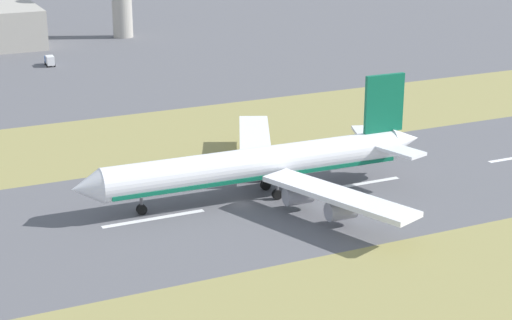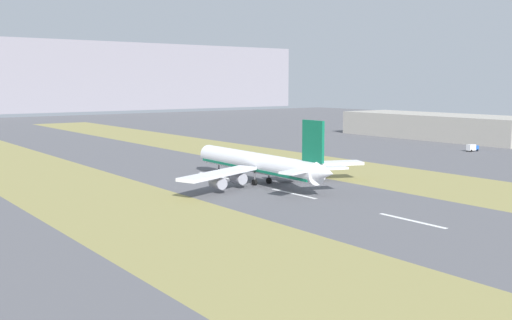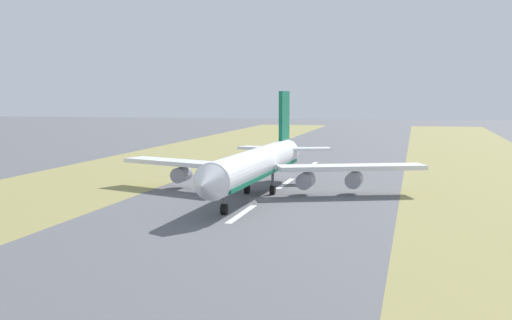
% 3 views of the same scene
% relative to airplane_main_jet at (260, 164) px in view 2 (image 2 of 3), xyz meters
% --- Properties ---
extents(ground_plane, '(800.00, 800.00, 0.00)m').
position_rel_airplane_main_jet_xyz_m(ground_plane, '(-2.07, 5.81, -6.02)').
color(ground_plane, '#56565B').
extents(grass_median_west, '(40.00, 600.00, 0.01)m').
position_rel_airplane_main_jet_xyz_m(grass_median_west, '(-47.07, 5.81, -6.02)').
color(grass_median_west, olive).
rests_on(grass_median_west, ground).
extents(grass_median_east, '(40.00, 600.00, 0.01)m').
position_rel_airplane_main_jet_xyz_m(grass_median_east, '(42.93, 5.81, -6.02)').
color(grass_median_east, olive).
rests_on(grass_median_east, ground).
extents(centreline_dash_near, '(1.20, 18.00, 0.01)m').
position_rel_airplane_main_jet_xyz_m(centreline_dash_near, '(-2.07, -58.10, -6.01)').
color(centreline_dash_near, silver).
rests_on(centreline_dash_near, ground).
extents(centreline_dash_mid, '(1.20, 18.00, 0.01)m').
position_rel_airplane_main_jet_xyz_m(centreline_dash_mid, '(-2.07, -18.10, -6.01)').
color(centreline_dash_mid, silver).
rests_on(centreline_dash_mid, ground).
extents(centreline_dash_far, '(1.20, 18.00, 0.01)m').
position_rel_airplane_main_jet_xyz_m(centreline_dash_far, '(-2.07, 21.90, -6.01)').
color(centreline_dash_far, silver).
rests_on(centreline_dash_far, ground).
extents(airplane_main_jet, '(64.11, 67.12, 20.20)m').
position_rel_airplane_main_jet_xyz_m(airplane_main_jet, '(0.00, 0.00, 0.00)').
color(airplane_main_jet, white).
rests_on(airplane_main_jet, ground).
extents(terminal_building, '(36.00, 107.62, 13.01)m').
position_rel_airplane_main_jet_xyz_m(terminal_building, '(167.35, 61.65, 0.48)').
color(terminal_building, '#A39E93').
rests_on(terminal_building, ground).
extents(service_truck, '(6.12, 2.85, 3.10)m').
position_rel_airplane_main_jet_xyz_m(service_truck, '(126.33, 12.44, -4.36)').
color(service_truck, '#1E51B2').
rests_on(service_truck, ground).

